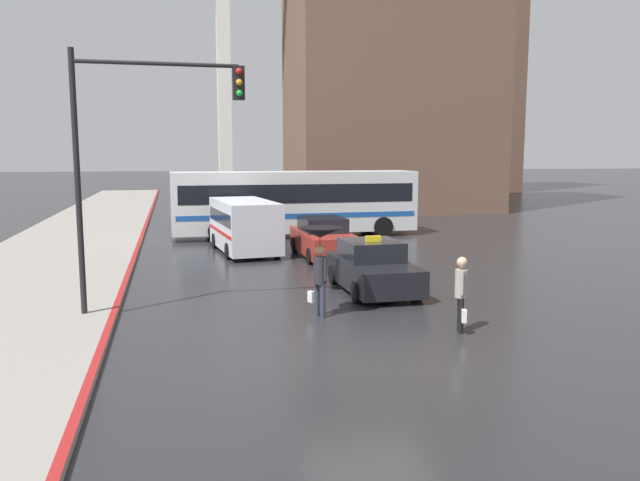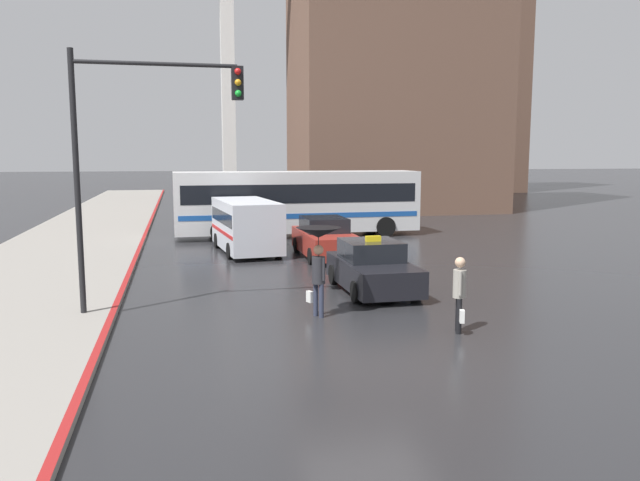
% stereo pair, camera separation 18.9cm
% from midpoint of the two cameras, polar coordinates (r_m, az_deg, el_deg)
% --- Properties ---
extents(ground_plane, '(300.00, 300.00, 0.00)m').
position_cam_midpoint_polar(ground_plane, '(12.37, 4.87, -10.73)').
color(ground_plane, '#262628').
extents(taxi, '(1.91, 4.04, 1.63)m').
position_cam_midpoint_polar(taxi, '(18.16, 5.11, -2.55)').
color(taxi, black).
rests_on(taxi, ground_plane).
extents(sedan_red, '(1.91, 4.67, 1.53)m').
position_cam_midpoint_polar(sedan_red, '(24.15, 0.68, 0.14)').
color(sedan_red, '#A52D23').
rests_on(sedan_red, ground_plane).
extents(ambulance_van, '(2.49, 5.23, 2.12)m').
position_cam_midpoint_polar(ambulance_van, '(25.48, -6.56, 1.57)').
color(ambulance_van, silver).
rests_on(ambulance_van, ground_plane).
extents(city_bus, '(11.78, 2.75, 3.15)m').
position_cam_midpoint_polar(city_bus, '(30.38, -1.89, 3.70)').
color(city_bus, silver).
rests_on(city_bus, ground_plane).
extents(pedestrian_with_umbrella, '(1.09, 1.09, 2.20)m').
position_cam_midpoint_polar(pedestrian_with_umbrella, '(15.04, 0.21, -0.39)').
color(pedestrian_with_umbrella, '#2D3347').
rests_on(pedestrian_with_umbrella, ground_plane).
extents(pedestrian_man, '(0.37, 0.58, 1.70)m').
position_cam_midpoint_polar(pedestrian_man, '(14.18, 13.01, -4.43)').
color(pedestrian_man, black).
rests_on(pedestrian_man, ground_plane).
extents(traffic_light, '(4.03, 0.38, 6.37)m').
position_cam_midpoint_polar(traffic_light, '(15.65, -15.69, 9.33)').
color(traffic_light, black).
rests_on(traffic_light, ground_plane).
extents(building_tower_far, '(14.44, 8.41, 37.11)m').
position_cam_midpoint_polar(building_tower_far, '(71.30, 12.07, 19.48)').
color(building_tower_far, brown).
rests_on(building_tower_far, ground_plane).
extents(monument_cross, '(9.60, 0.90, 21.83)m').
position_cam_midpoint_polar(monument_cross, '(44.99, -8.39, 18.56)').
color(monument_cross, white).
rests_on(monument_cross, ground_plane).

